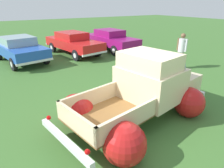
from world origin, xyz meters
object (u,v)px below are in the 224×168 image
object	(u,v)px
show_car_0	(20,48)
show_car_1	(73,42)
spectator_0	(182,49)
show_car_2	(111,39)
vintage_pickup_truck	(144,93)

from	to	relation	value
show_car_0	show_car_1	distance (m)	3.30
show_car_1	spectator_0	distance (m)	6.85
show_car_2	show_car_1	bearing A→B (deg)	-100.01
show_car_1	show_car_2	world-z (taller)	same
show_car_0	show_car_2	distance (m)	6.06
vintage_pickup_truck	spectator_0	distance (m)	5.32
show_car_2	spectator_0	bearing A→B (deg)	1.98
show_car_0	spectator_0	world-z (taller)	spectator_0
show_car_0	spectator_0	xyz separation A→B (m)	(6.71, -5.81, 0.26)
show_car_1	show_car_0	bearing A→B (deg)	-97.37
show_car_1	spectator_0	size ratio (longest dim) A/B	2.71
show_car_0	show_car_2	world-z (taller)	same
vintage_pickup_truck	show_car_2	bearing A→B (deg)	54.04
show_car_0	vintage_pickup_truck	bearing A→B (deg)	4.38
vintage_pickup_truck	show_car_2	size ratio (longest dim) A/B	1.04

